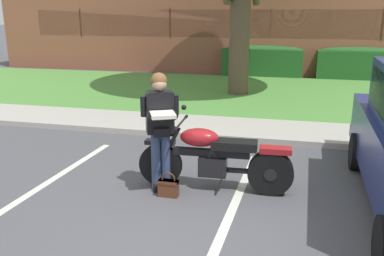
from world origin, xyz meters
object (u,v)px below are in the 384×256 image
Objects in this scene: rider_person at (160,123)px; hedge_left at (262,60)px; hedge_center_left at (358,63)px; brick_building at (275,23)px; motorcycle at (221,159)px; handbag at (168,187)px.

rider_person is 11.24m from hedge_left.
brick_building is at bearing 123.72° from hedge_center_left.
rider_person is at bearing -93.34° from hedge_left.
brick_building is (-3.33, 4.99, 1.31)m from hedge_center_left.
brick_building reaches higher than motorcycle.
rider_person is at bearing 128.98° from handbag.
handbag is at bearing -92.44° from hedge_left.
handbag is (-0.67, -0.39, -0.34)m from motorcycle.
brick_building reaches higher than rider_person.
brick_building reaches higher than hedge_center_left.
motorcycle is 16.09m from brick_building.
motorcycle is at bearing -89.07° from hedge_left.
brick_building is (0.05, 16.03, 1.48)m from motorcycle.
motorcycle is 0.75× the size of hedge_center_left.
handbag is 16.53m from brick_building.
motorcycle is at bearing 30.34° from handbag.
hedge_left is 5.17m from brick_building.
handbag is at bearing -92.51° from brick_building.
handbag is 12.13m from hedge_center_left.
brick_building is (0.72, 16.42, 1.82)m from handbag.
rider_person is (-0.83, -0.18, 0.53)m from motorcycle.
motorcycle is 11.54m from hedge_center_left.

